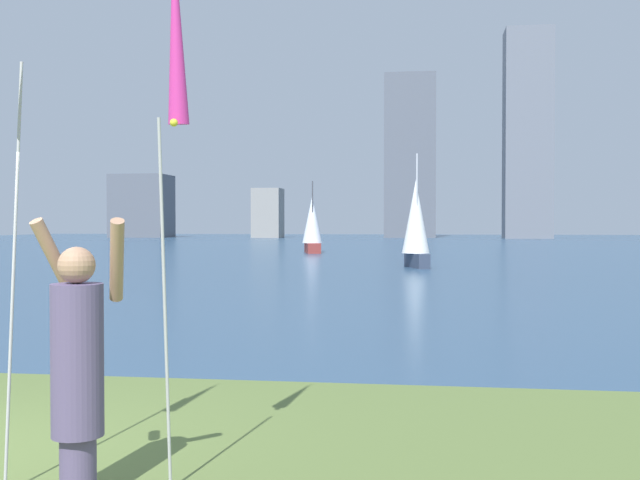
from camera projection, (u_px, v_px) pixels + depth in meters
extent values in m
cube|color=#2D4C6B|center=(381.00, 245.00, 67.49)|extent=(120.00, 116.43, 0.12)
cube|color=#2D381C|center=(102.00, 378.00, 9.86)|extent=(120.00, 0.70, 0.02)
cylinder|color=#594C72|center=(78.00, 468.00, 5.47)|extent=(0.26, 0.26, 0.45)
cylinder|color=#594C72|center=(77.00, 360.00, 5.45)|extent=(0.37, 0.37, 1.08)
sphere|color=tan|center=(77.00, 265.00, 5.44)|extent=(0.26, 0.26, 0.26)
cylinder|color=tan|center=(55.00, 260.00, 5.62)|extent=(0.26, 0.42, 0.62)
cylinder|color=tan|center=(117.00, 261.00, 5.55)|extent=(0.26, 0.42, 0.62)
cylinder|color=#B2B2B7|center=(13.00, 273.00, 5.70)|extent=(0.02, 0.31, 3.18)
cylinder|color=#B2B2B7|center=(165.00, 308.00, 5.54)|extent=(0.02, 0.24, 2.71)
cone|color=#D83399|center=(176.00, 25.00, 5.76)|extent=(0.16, 0.28, 1.49)
sphere|color=yellow|center=(174.00, 123.00, 5.72)|extent=(0.06, 0.06, 0.06)
cube|color=#333D51|center=(417.00, 260.00, 33.45)|extent=(1.18, 2.44, 0.62)
cylinder|color=silver|center=(417.00, 203.00, 33.39)|extent=(0.07, 0.07, 4.33)
cone|color=white|center=(416.00, 216.00, 33.58)|extent=(1.49, 1.49, 3.21)
cube|color=maroon|center=(312.00, 248.00, 49.50)|extent=(1.44, 2.67, 0.64)
cylinder|color=#47474C|center=(312.00, 212.00, 49.45)|extent=(0.08, 0.08, 3.99)
cone|color=white|center=(312.00, 219.00, 49.65)|extent=(1.56, 1.56, 3.05)
cube|color=#565B66|center=(142.00, 206.00, 100.88)|extent=(7.15, 5.91, 8.18)
cube|color=gray|center=(268.00, 213.00, 98.73)|extent=(3.58, 3.91, 6.32)
cube|color=#565B66|center=(410.00, 156.00, 98.51)|extent=(6.49, 4.29, 20.85)
cube|color=slate|center=(528.00, 134.00, 93.82)|extent=(5.67, 4.71, 25.40)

